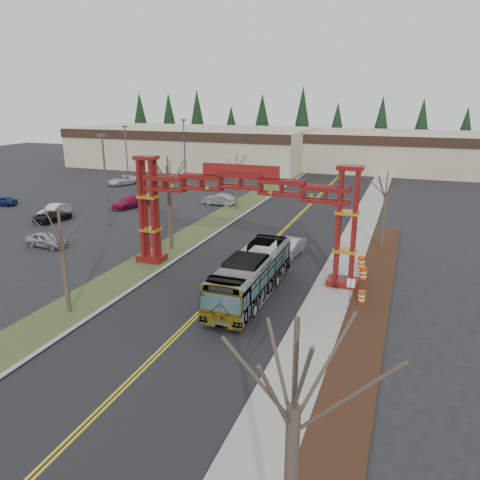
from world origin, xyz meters
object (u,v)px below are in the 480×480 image
at_px(barrel_mid, 363,274).
at_px(gateway_arch, 240,199).
at_px(barrel_south, 362,297).
at_px(light_pole_mid, 126,151).
at_px(bare_tree_median_near, 61,241).
at_px(bare_tree_median_mid, 169,183).
at_px(retail_building_west, 193,147).
at_px(silver_sedan, 289,248).
at_px(light_pole_near, 105,174).
at_px(bare_tree_right_far, 386,193).
at_px(parked_car_far_b, 124,180).
at_px(bare_tree_median_far, 237,172).
at_px(bare_tree_right_near, 294,409).
at_px(barrel_north, 361,263).
at_px(parked_car_near_c, 53,216).
at_px(parked_car_near_a, 47,240).
at_px(light_pole_far, 184,145).
at_px(parked_car_mid_a, 131,202).
at_px(transit_bus, 251,275).
at_px(street_sign, 351,288).
at_px(retail_building_east, 403,151).
at_px(parked_car_near_b, 54,211).
at_px(parked_car_mid_b, 2,201).
at_px(parked_car_far_a, 219,199).

bearing_deg(barrel_mid, gateway_arch, -169.21).
bearing_deg(barrel_south, light_pole_mid, 140.33).
xyz_separation_m(bare_tree_median_near, bare_tree_median_mid, (0.00, 13.91, 1.28)).
bearing_deg(retail_building_west, barrel_mid, -53.05).
distance_m(silver_sedan, light_pole_near, 21.58).
bearing_deg(bare_tree_right_far, parked_car_far_b, 153.90).
distance_m(retail_building_west, bare_tree_right_far, 59.25).
relative_size(bare_tree_median_far, bare_tree_right_near, 0.75).
bearing_deg(barrel_north, gateway_arch, -155.11).
xyz_separation_m(bare_tree_median_mid, bare_tree_right_near, (18.00, -27.22, 0.53)).
bearing_deg(parked_car_far_b, parked_car_near_c, -52.91).
distance_m(parked_car_near_a, bare_tree_median_far, 23.59).
relative_size(retail_building_west, barrel_mid, 43.75).
height_order(parked_car_near_c, bare_tree_right_near, bare_tree_right_near).
xyz_separation_m(bare_tree_right_far, light_pole_near, (-28.24, -1.81, 0.43)).
distance_m(parked_car_near_c, bare_tree_right_far, 35.66).
bearing_deg(gateway_arch, bare_tree_right_far, 45.78).
bearing_deg(light_pole_far, bare_tree_right_far, -39.47).
distance_m(bare_tree_median_near, bare_tree_median_mid, 13.97).
xyz_separation_m(retail_building_west, parked_car_mid_a, (9.06, -37.10, -3.00)).
height_order(transit_bus, bare_tree_right_near, bare_tree_right_near).
xyz_separation_m(retail_building_west, light_pole_near, (11.76, -45.49, 1.86)).
bearing_deg(silver_sedan, transit_bus, -84.77).
xyz_separation_m(transit_bus, parked_car_mid_a, (-23.20, 20.86, -0.84)).
bearing_deg(bare_tree_median_mid, retail_building_west, 113.55).
height_order(transit_bus, light_pole_mid, light_pole_mid).
distance_m(silver_sedan, street_sign, 11.38).
height_order(parked_car_near_a, street_sign, street_sign).
relative_size(bare_tree_median_near, light_pole_far, 0.70).
bearing_deg(bare_tree_median_near, parked_car_far_b, 119.31).
relative_size(transit_bus, barrel_north, 10.50).
distance_m(gateway_arch, transit_bus, 6.35).
xyz_separation_m(gateway_arch, light_pole_near, (-18.24, 8.47, -0.36)).
height_order(retail_building_east, parked_car_near_a, retail_building_east).
bearing_deg(retail_building_east, gateway_arch, -99.17).
distance_m(retail_building_west, parked_car_far_b, 23.87).
relative_size(silver_sedan, barrel_south, 5.01).
relative_size(retail_building_west, parked_car_near_b, 10.60).
xyz_separation_m(parked_car_near_a, light_pole_far, (-4.76, 38.10, 5.05)).
distance_m(parked_car_near_b, light_pole_far, 29.08).
relative_size(retail_building_east, street_sign, 17.27).
bearing_deg(transit_bus, parked_car_near_a, 169.07).
xyz_separation_m(retail_building_west, bare_tree_median_near, (22.00, -64.39, 1.07)).
height_order(parked_car_far_b, barrel_mid, parked_car_far_b).
relative_size(bare_tree_right_far, light_pole_far, 0.72).
bearing_deg(silver_sedan, parked_car_mid_b, 177.63).
distance_m(parked_car_far_a, barrel_north, 26.74).
relative_size(light_pole_mid, barrel_south, 10.18).
bearing_deg(retail_building_east, light_pole_far, -145.11).
distance_m(retail_building_west, parked_car_far_a, 37.30).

